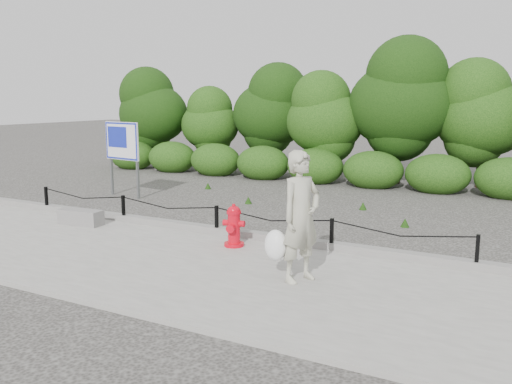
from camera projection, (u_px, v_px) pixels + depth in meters
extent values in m
plane|color=#2D2B28|center=(217.00, 238.00, 11.18)|extent=(90.00, 90.00, 0.00)
cube|color=gray|center=(155.00, 261.00, 9.44)|extent=(14.00, 4.00, 0.08)
cube|color=slate|center=(218.00, 230.00, 11.20)|extent=(14.00, 0.22, 0.14)
cube|color=black|center=(46.00, 199.00, 13.45)|extent=(0.06, 0.06, 0.60)
cube|color=black|center=(123.00, 208.00, 12.28)|extent=(0.06, 0.06, 0.60)
cube|color=black|center=(217.00, 220.00, 11.11)|extent=(0.06, 0.06, 0.60)
cube|color=black|center=(332.00, 234.00, 9.95)|extent=(0.06, 0.06, 0.60)
cube|color=black|center=(477.00, 252.00, 8.78)|extent=(0.06, 0.06, 0.60)
cylinder|color=black|center=(83.00, 194.00, 12.82)|extent=(2.50, 0.02, 0.02)
cylinder|color=black|center=(167.00, 204.00, 11.66)|extent=(2.50, 0.02, 0.02)
cylinder|color=black|center=(271.00, 216.00, 10.49)|extent=(2.50, 0.02, 0.02)
cylinder|color=black|center=(400.00, 230.00, 9.33)|extent=(2.50, 0.02, 0.02)
cylinder|color=black|center=(154.00, 143.00, 22.43)|extent=(0.18, 0.18, 2.00)
ellipsoid|color=#275012|center=(153.00, 109.00, 22.19)|extent=(2.95, 2.55, 3.19)
cylinder|color=black|center=(210.00, 150.00, 21.65)|extent=(0.18, 0.18, 1.61)
ellipsoid|color=#275012|center=(210.00, 121.00, 21.45)|extent=(2.39, 2.06, 2.58)
cylinder|color=black|center=(271.00, 146.00, 20.79)|extent=(0.18, 0.18, 2.02)
ellipsoid|color=#275012|center=(271.00, 109.00, 20.55)|extent=(2.99, 2.59, 3.24)
cylinder|color=black|center=(324.00, 154.00, 18.95)|extent=(0.18, 0.18, 1.84)
ellipsoid|color=#275012|center=(325.00, 116.00, 18.72)|extent=(2.73, 2.36, 2.95)
cylinder|color=black|center=(399.00, 148.00, 18.08)|extent=(0.18, 0.18, 2.36)
ellipsoid|color=#275012|center=(401.00, 98.00, 17.80)|extent=(3.49, 3.02, 3.77)
cylinder|color=black|center=(480.00, 157.00, 17.30)|extent=(0.18, 0.18, 1.99)
ellipsoid|color=#275012|center=(483.00, 113.00, 17.06)|extent=(2.95, 2.55, 3.19)
cylinder|color=red|center=(234.00, 244.00, 10.28)|extent=(0.45, 0.45, 0.06)
cylinder|color=red|center=(234.00, 228.00, 10.22)|extent=(0.27, 0.27, 0.57)
cylinder|color=red|center=(234.00, 212.00, 10.17)|extent=(0.32, 0.32, 0.05)
ellipsoid|color=red|center=(234.00, 211.00, 10.16)|extent=(0.29, 0.29, 0.18)
cylinder|color=red|center=(234.00, 205.00, 10.15)|extent=(0.07, 0.07, 0.05)
cylinder|color=red|center=(226.00, 223.00, 10.25)|extent=(0.13, 0.13, 0.12)
cylinder|color=red|center=(242.00, 224.00, 10.16)|extent=(0.13, 0.13, 0.12)
cylinder|color=red|center=(231.00, 228.00, 10.06)|extent=(0.18, 0.16, 0.16)
cylinder|color=slate|center=(229.00, 232.00, 10.13)|extent=(0.01, 0.06, 0.12)
imported|color=#ACAA93|center=(301.00, 217.00, 8.18)|extent=(0.72, 0.86, 2.01)
ellipsoid|color=white|center=(276.00, 245.00, 8.29)|extent=(0.36, 0.28, 0.48)
cube|color=slate|center=(81.00, 217.00, 12.00)|extent=(1.06, 0.44, 0.33)
cube|color=slate|center=(111.00, 158.00, 15.99)|extent=(0.07, 0.07, 2.17)
cube|color=slate|center=(137.00, 161.00, 15.32)|extent=(0.07, 0.07, 2.17)
cube|color=white|center=(122.00, 141.00, 15.53)|extent=(1.35, 0.24, 1.09)
cube|color=#1624A4|center=(121.00, 141.00, 15.51)|extent=(1.32, 0.19, 1.05)
cube|color=#1624A4|center=(117.00, 137.00, 15.58)|extent=(0.81, 0.12, 0.60)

